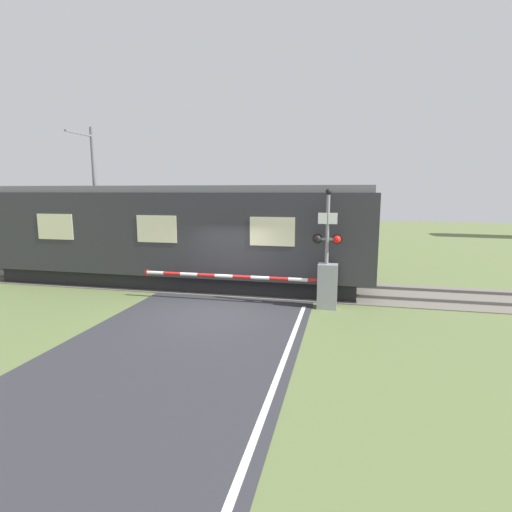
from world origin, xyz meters
name	(u,v)px	position (x,y,z in m)	size (l,w,h in m)	color
ground_plane	(217,311)	(0.00, 0.00, 0.00)	(80.00, 80.00, 0.00)	#5B6B3D
track_bed	(244,286)	(0.00, 3.20, 0.02)	(36.00, 3.20, 0.13)	#666056
train	(176,234)	(-2.71, 3.19, 1.94)	(14.89, 3.14, 3.79)	black
crossing_barrier	(311,285)	(2.72, 1.06, 0.73)	(6.46, 0.44, 1.39)	gray
signal_post	(327,241)	(3.18, 1.09, 2.09)	(0.89, 0.26, 3.68)	gray
catenary_pole	(95,196)	(-7.78, 5.59, 3.40)	(0.20, 1.90, 6.49)	slate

